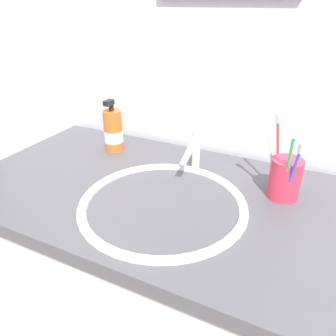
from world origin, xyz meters
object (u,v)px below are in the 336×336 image
at_px(faucet, 194,150).
at_px(toothbrush_cup, 285,179).
at_px(toothbrush_white, 271,153).
at_px(toothbrush_red, 278,148).
at_px(toothbrush_green, 289,162).
at_px(soap_dispenser, 113,131).
at_px(toothbrush_blue, 294,170).

bearing_deg(faucet, toothbrush_cup, -6.92).
xyz_separation_m(faucet, toothbrush_white, (0.22, -0.02, 0.04)).
bearing_deg(toothbrush_red, toothbrush_green, -64.83).
height_order(toothbrush_cup, soap_dispenser, soap_dispenser).
bearing_deg(toothbrush_cup, toothbrush_white, 164.56).
relative_size(toothbrush_green, toothbrush_blue, 1.19).
bearing_deg(toothbrush_green, toothbrush_red, 115.17).
bearing_deg(soap_dispenser, toothbrush_white, -4.80).
xyz_separation_m(toothbrush_white, soap_dispenser, (-0.52, 0.04, -0.04)).
distance_m(faucet, toothbrush_white, 0.22).
relative_size(toothbrush_red, toothbrush_blue, 1.16).
distance_m(toothbrush_green, soap_dispenser, 0.58).
bearing_deg(toothbrush_green, faucet, 165.01).
relative_size(faucet, soap_dispenser, 0.85).
bearing_deg(soap_dispenser, toothbrush_blue, -9.45).
xyz_separation_m(toothbrush_cup, soap_dispenser, (-0.57, 0.06, 0.01)).
xyz_separation_m(toothbrush_cup, toothbrush_red, (-0.03, 0.04, 0.06)).
bearing_deg(toothbrush_white, toothbrush_green, -46.67).
distance_m(toothbrush_cup, toothbrush_blue, 0.07).
bearing_deg(toothbrush_red, toothbrush_cup, -50.17).
bearing_deg(toothbrush_cup, toothbrush_red, 129.83).
height_order(toothbrush_cup, toothbrush_white, toothbrush_white).
bearing_deg(toothbrush_green, toothbrush_cup, 95.43).
height_order(toothbrush_white, toothbrush_blue, toothbrush_white).
height_order(toothbrush_green, toothbrush_white, toothbrush_green).
distance_m(toothbrush_cup, toothbrush_green, 0.08).
relative_size(faucet, toothbrush_blue, 0.87).
bearing_deg(toothbrush_red, soap_dispenser, 178.34).
relative_size(toothbrush_red, soap_dispenser, 1.13).
bearing_deg(faucet, soap_dispenser, 175.41).
bearing_deg(toothbrush_blue, toothbrush_green, 174.93).
distance_m(toothbrush_white, toothbrush_blue, 0.08).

